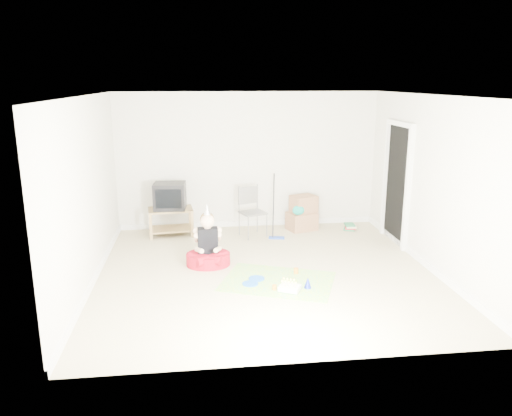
{
  "coord_description": "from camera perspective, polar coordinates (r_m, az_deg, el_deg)",
  "views": [
    {
      "loc": [
        -0.99,
        -6.96,
        2.81
      ],
      "look_at": [
        -0.1,
        0.4,
        0.9
      ],
      "focal_mm": 35.0,
      "sensor_mm": 36.0,
      "label": 1
    }
  ],
  "objects": [
    {
      "name": "blue_plate_far",
      "position": [
        7.13,
        -0.67,
        -8.64
      ],
      "size": [
        0.32,
        0.32,
        0.01
      ],
      "primitive_type": "cylinder",
      "rotation": [
        0.0,
        0.0,
        -0.73
      ],
      "color": "blue",
      "rests_on": "party_mat"
    },
    {
      "name": "doorway_recess",
      "position": [
        9.04,
        15.84,
        2.52
      ],
      "size": [
        0.02,
        0.9,
        2.05
      ],
      "primitive_type": "cube",
      "color": "black",
      "rests_on": "ground"
    },
    {
      "name": "cardboard_boxes",
      "position": [
        9.61,
        5.31,
        -0.64
      ],
      "size": [
        0.62,
        0.56,
        0.66
      ],
      "color": "#A0704D",
      "rests_on": "ground"
    },
    {
      "name": "ground",
      "position": [
        7.57,
        1.12,
        -7.35
      ],
      "size": [
        5.0,
        5.0,
        0.0
      ],
      "primitive_type": "plane",
      "color": "#C8B98F",
      "rests_on": "ground"
    },
    {
      "name": "crt_tv",
      "position": [
        9.26,
        -9.82,
        1.37
      ],
      "size": [
        0.59,
        0.5,
        0.49
      ],
      "primitive_type": "cube",
      "rotation": [
        0.0,
        0.0,
        -0.06
      ],
      "color": "black",
      "rests_on": "tv_stand"
    },
    {
      "name": "orange_cup_far",
      "position": [
        6.95,
        2.11,
        -9.04
      ],
      "size": [
        0.06,
        0.06,
        0.07
      ],
      "primitive_type": "cylinder",
      "rotation": [
        0.0,
        0.0,
        -0.03
      ],
      "color": "orange",
      "rests_on": "party_mat"
    },
    {
      "name": "orange_cup_near",
      "position": [
        7.52,
        4.6,
        -7.15
      ],
      "size": [
        0.09,
        0.09,
        0.08
      ],
      "primitive_type": "cylinder",
      "rotation": [
        0.0,
        0.0,
        -0.43
      ],
      "color": "orange",
      "rests_on": "party_mat"
    },
    {
      "name": "seated_woman",
      "position": [
        7.82,
        -5.5,
        -5.0
      ],
      "size": [
        0.7,
        0.7,
        0.98
      ],
      "color": "#B31021",
      "rests_on": "ground"
    },
    {
      "name": "tv_stand",
      "position": [
        9.37,
        -9.7,
        -1.32
      ],
      "size": [
        0.85,
        0.58,
        0.5
      ],
      "color": "olive",
      "rests_on": "ground"
    },
    {
      "name": "book_pile",
      "position": [
        9.81,
        10.73,
        -2.11
      ],
      "size": [
        0.29,
        0.33,
        0.12
      ],
      "color": "#2A7F4D",
      "rests_on": "ground"
    },
    {
      "name": "party_mat",
      "position": [
        7.24,
        2.52,
        -8.36
      ],
      "size": [
        1.85,
        1.61,
        0.01
      ],
      "primitive_type": "cube",
      "rotation": [
        0.0,
        0.0,
        -0.38
      ],
      "color": "#FA3487",
      "rests_on": "ground"
    },
    {
      "name": "birthday_cake",
      "position": [
        6.92,
        3.87,
        -9.17
      ],
      "size": [
        0.34,
        0.32,
        0.14
      ],
      "color": "white",
      "rests_on": "party_mat"
    },
    {
      "name": "folding_chair",
      "position": [
        9.12,
        -0.36,
        -0.53
      ],
      "size": [
        0.54,
        0.53,
        0.93
      ],
      "color": "gray",
      "rests_on": "ground"
    },
    {
      "name": "blue_party_hat",
      "position": [
        7.02,
        5.94,
        -8.48
      ],
      "size": [
        0.14,
        0.14,
        0.15
      ],
      "primitive_type": "cone",
      "rotation": [
        0.0,
        0.0,
        -0.48
      ],
      "color": "#1B2CBF",
      "rests_on": "party_mat"
    },
    {
      "name": "blue_plate_near",
      "position": [
        7.31,
        0.07,
        -8.06
      ],
      "size": [
        0.33,
        0.33,
        0.01
      ],
      "primitive_type": "cylinder",
      "rotation": [
        0.0,
        0.0,
        -0.81
      ],
      "color": "blue",
      "rests_on": "party_mat"
    },
    {
      "name": "floor_mop",
      "position": [
        9.04,
        2.39,
        -1.93
      ],
      "size": [
        0.3,
        0.38,
        1.15
      ],
      "color": "#2446B5",
      "rests_on": "ground"
    }
  ]
}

